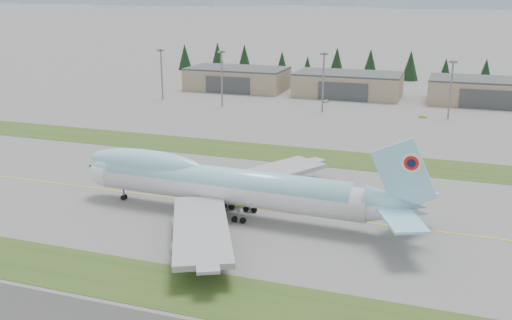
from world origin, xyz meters
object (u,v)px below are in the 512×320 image
at_px(hangar_right, 487,91).
at_px(service_vehicle_a, 326,102).
at_px(service_vehicle_b, 423,118).
at_px(hangar_left, 237,79).
at_px(boeing_747_freighter, 225,185).
at_px(hangar_center, 348,84).

height_order(hangar_right, service_vehicle_a, hangar_right).
relative_size(service_vehicle_a, service_vehicle_b, 1.14).
bearing_deg(service_vehicle_a, hangar_left, 169.15).
height_order(hangar_left, hangar_right, same).
xyz_separation_m(hangar_left, service_vehicle_a, (48.98, -19.35, -5.39)).
height_order(boeing_747_freighter, hangar_left, boeing_747_freighter).
bearing_deg(hangar_left, hangar_center, 0.00).
relative_size(hangar_left, service_vehicle_a, 12.87).
distance_m(hangar_center, service_vehicle_b, 53.06).
relative_size(boeing_747_freighter, service_vehicle_a, 21.11).
height_order(service_vehicle_a, service_vehicle_b, service_vehicle_a).
bearing_deg(hangar_right, service_vehicle_b, -121.83).
height_order(hangar_center, hangar_right, same).
bearing_deg(hangar_center, boeing_747_freighter, -89.51).
relative_size(hangar_center, hangar_right, 1.00).
relative_size(boeing_747_freighter, hangar_right, 1.64).
bearing_deg(hangar_right, hangar_center, 180.00).
distance_m(service_vehicle_a, service_vehicle_b, 46.27).
bearing_deg(hangar_center, service_vehicle_a, -107.27).
bearing_deg(hangar_right, boeing_747_freighter, -110.69).
xyz_separation_m(boeing_747_freighter, service_vehicle_a, (-7.35, 136.02, -6.87)).
distance_m(hangar_center, hangar_right, 60.00).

